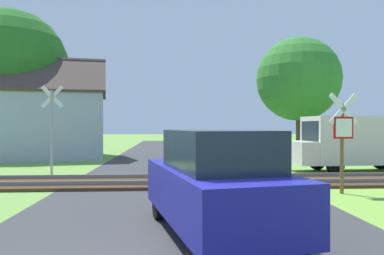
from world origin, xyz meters
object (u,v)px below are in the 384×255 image
Objects in this scene: crossing_sign_far at (52,123)px; tree_left at (10,66)px; house at (46,123)px; tree_right at (298,79)px; stop_sign_near at (343,135)px; mail_truck at (355,141)px; parked_car at (215,183)px.

tree_left is (-5.08, 8.55, 3.50)m from crossing_sign_far.
tree_right is (15.29, 1.27, 2.77)m from house.
crossing_sign_far is at bearing -36.75° from stop_sign_near.
mail_truck is at bearing 7.69° from crossing_sign_far.
tree_left is at bearing 146.14° from house.
crossing_sign_far reaches higher than parked_car.
mail_truck is at bearing -94.44° from tree_right.
tree_right is 1.50× the size of mail_truck.
tree_left is 19.52m from mail_truck.
house reaches higher than crossing_sign_far.
mail_truck is (-0.66, -8.54, -3.59)m from tree_right.
tree_right is at bearing -7.48° from mail_truck.
stop_sign_near is 5.44m from parked_car.
tree_right is (3.50, 13.39, 3.22)m from stop_sign_near.
stop_sign_near is 10.32m from crossing_sign_far.
house is at bearing -24.31° from tree_left.
house is 17.69m from parked_car.
house is (-11.79, 12.12, 0.45)m from stop_sign_near.
tree_right is at bearing -4.80° from house.
crossing_sign_far is 12.05m from mail_truck.
stop_sign_near is at bearing 31.27° from parked_car.
mail_truck is at bearing -26.13° from tree_left.
mail_truck is 1.17× the size of parked_car.
crossing_sign_far is 0.46× the size of tree_right.
tree_right is at bearing 41.37° from crossing_sign_far.
tree_right is 19.04m from parked_car.
tree_left is at bearing 127.65° from crossing_sign_far.
crossing_sign_far reaches higher than stop_sign_near.
crossing_sign_far is 0.80× the size of parked_car.
tree_right is at bearing 54.67° from parked_car.
tree_right is (17.77, 0.15, -0.64)m from tree_left.
parked_car is at bearing -113.55° from tree_right.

